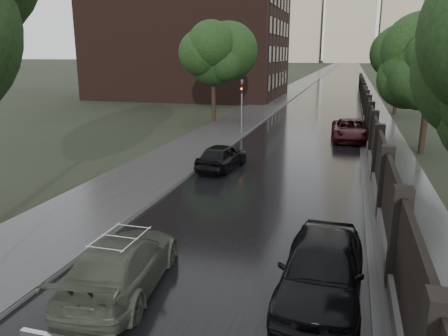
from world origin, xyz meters
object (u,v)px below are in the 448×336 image
tree_left_far (213,60)px  traffic_light (242,102)px  car_right_near (322,269)px  hatchback_left (222,156)px  car_right_far (351,130)px  tree_right_c (400,63)px  tree_right_b (431,69)px  volga_sedan (122,264)px

tree_left_far → traffic_light: bearing=-53.5°
tree_left_far → car_right_near: 28.54m
car_right_near → traffic_light: bearing=110.5°
hatchback_left → car_right_far: size_ratio=0.75×
tree_right_c → car_right_near: bearing=-97.4°
tree_right_b → volga_sedan: (-9.51, -18.92, -4.26)m
tree_left_far → traffic_light: 6.84m
tree_right_b → tree_right_c: (0.00, 18.00, 0.00)m
traffic_light → tree_left_far: bearing=126.5°
car_right_near → hatchback_left: bearing=118.9°
traffic_light → car_right_near: size_ratio=0.84×
volga_sedan → hatchback_left: (-0.92, 12.10, -0.02)m
volga_sedan → tree_right_b: bearing=-123.9°
car_right_near → car_right_far: 20.99m
car_right_far → car_right_near: bearing=-95.7°
traffic_light → volga_sedan: (2.29, -21.92, -1.71)m
tree_right_c → traffic_light: bearing=-128.2°
tree_right_b → traffic_light: tree_right_b is taller
tree_right_b → car_right_far: bearing=144.3°
traffic_light → hatchback_left: 10.06m
tree_right_b → hatchback_left: bearing=-146.8°
tree_right_b → tree_left_far: bearing=152.7°
hatchback_left → car_right_far: 11.64m
volga_sedan → tree_right_c: bearing=-111.7°
tree_left_far → tree_right_b: (15.50, -8.00, -0.29)m
tree_left_far → car_right_far: (11.40, -5.05, -4.51)m
traffic_light → car_right_near: traffic_light is taller
tree_right_c → volga_sedan: 38.36m
volga_sedan → hatchback_left: 12.13m
volga_sedan → tree_left_far: bearing=-84.7°
tree_left_far → hatchback_left: tree_left_far is taller
tree_right_b → car_right_far: tree_right_b is taller
volga_sedan → hatchback_left: bearing=-92.9°
traffic_light → hatchback_left: size_ratio=1.01×
tree_right_c → traffic_light: tree_right_c is taller
traffic_light → car_right_near: bearing=-71.3°
tree_right_c → hatchback_left: tree_right_c is taller
hatchback_left → car_right_near: size_ratio=0.83×
tree_left_far → car_right_near: tree_left_far is taller
tree_left_far → volga_sedan: (5.99, -26.92, -4.55)m
tree_left_far → car_right_far: tree_left_far is taller
traffic_light → tree_right_b: bearing=-14.2°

